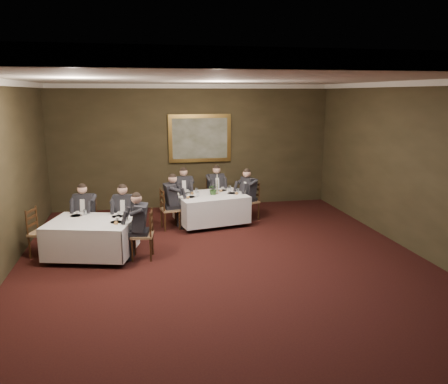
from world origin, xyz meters
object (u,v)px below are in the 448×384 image
object	(u,v)px
diner_sec_endright	(142,234)
chair_sec_backleft	(87,230)
table_second	(92,236)
centerpiece	(213,189)
diner_main_backleft	(184,198)
chair_sec_endright	(143,245)
diner_main_endleft	(170,208)
diner_main_backright	(216,196)
diner_sec_backleft	(86,221)
diner_main_endright	(249,200)
painting	(200,138)
chair_main_endleft	(170,217)
chair_sec_backright	(126,231)
table_main	(211,207)
chair_main_backright	(215,203)
diner_sec_backright	(125,221)
chair_sec_endleft	(42,242)
chair_main_endright	(249,209)
candlestick	(217,186)
chair_main_backleft	(184,207)

from	to	relation	value
diner_sec_endright	chair_sec_backleft	bearing A→B (deg)	52.82
table_second	centerpiece	distance (m)	3.37
diner_main_backleft	chair_sec_endright	size ratio (longest dim) A/B	1.35
diner_main_backleft	diner_main_endleft	distance (m)	1.05
diner_main_backright	diner_sec_backleft	distance (m)	3.71
table_second	diner_main_endright	bearing A→B (deg)	27.99
diner_sec_endright	painting	world-z (taller)	painting
chair_sec_endright	diner_sec_endright	xyz separation A→B (m)	(-0.01, 0.00, 0.23)
chair_main_endleft	diner_main_endright	size ratio (longest dim) A/B	0.74
chair_main_endleft	centerpiece	xyz separation A→B (m)	(1.12, 0.20, 0.63)
diner_main_endleft	chair_sec_backright	distance (m)	1.41
chair_main_endleft	chair_sec_endright	bearing A→B (deg)	-29.62
table_main	diner_main_backleft	world-z (taller)	diner_main_backleft
chair_main_backright	diner_sec_backright	xyz separation A→B (m)	(-2.38, -2.06, 0.23)
diner_sec_backleft	chair_sec_endleft	distance (m)	1.05
table_second	diner_sec_endright	bearing A→B (deg)	-15.04
chair_main_endright	chair_sec_backright	size ratio (longest dim) A/B	1.00
table_main	candlestick	size ratio (longest dim) A/B	3.72
diner_main_backright	painting	size ratio (longest dim) A/B	0.75
chair_sec_backright	diner_main_endright	bearing A→B (deg)	-144.83
table_main	diner_main_endright	distance (m)	1.06
candlestick	centerpiece	bearing A→B (deg)	-144.95
chair_sec_backleft	chair_sec_backright	xyz separation A→B (m)	(0.85, -0.23, 0.00)
chair_main_backleft	chair_main_endleft	size ratio (longest dim) A/B	1.00
diner_main_backright	diner_sec_backright	distance (m)	3.14
chair_main_backleft	candlestick	bearing A→B (deg)	138.52
diner_main_endright	painting	distance (m)	2.45
table_second	chair_main_backleft	distance (m)	3.35
table_main	chair_sec_endright	distance (m)	2.71
chair_main_backright	candlestick	xyz separation A→B (m)	(-0.11, -0.86, 0.67)
candlestick	chair_main_backright	bearing A→B (deg)	82.95
chair_sec_backleft	candlestick	distance (m)	3.33
chair_sec_endright	centerpiece	xyz separation A→B (m)	(1.80, 2.08, 0.63)
chair_sec_backleft	chair_sec_endleft	distance (m)	1.04
diner_main_endleft	diner_main_endright	world-z (taller)	same
chair_main_backright	candlestick	distance (m)	1.10
painting	diner_main_endleft	bearing A→B (deg)	-116.96
chair_main_backright	chair_sec_backleft	xyz separation A→B (m)	(-3.23, -1.82, 0.00)
table_main	candlestick	world-z (taller)	candlestick
table_second	chair_sec_endright	world-z (taller)	chair_sec_endright
diner_sec_backright	chair_main_endleft	bearing A→B (deg)	-126.10
diner_main_endleft	diner_sec_backright	size ratio (longest dim) A/B	1.00
chair_main_endleft	diner_sec_backleft	distance (m)	2.03
chair_main_backleft	diner_main_endleft	xyz separation A→B (m)	(-0.43, -0.97, 0.23)
chair_sec_backleft	centerpiece	world-z (taller)	centerpiece
chair_sec_backright	painting	bearing A→B (deg)	-112.76
chair_sec_endleft	candlestick	size ratio (longest dim) A/B	1.95
table_main	chair_main_backright	size ratio (longest dim) A/B	1.90
painting	candlestick	bearing A→B (deg)	-84.31
chair_main_endleft	diner_sec_backleft	xyz separation A→B (m)	(-1.90, -0.69, 0.23)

